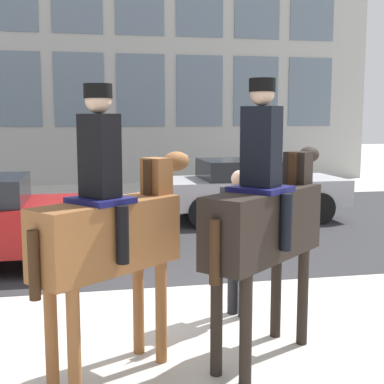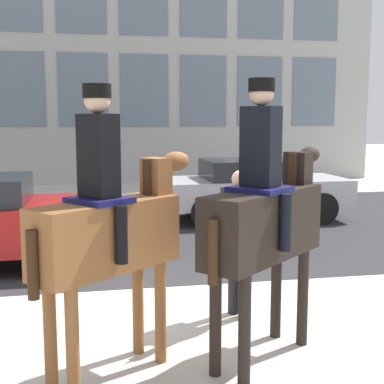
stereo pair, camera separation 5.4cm
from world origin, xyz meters
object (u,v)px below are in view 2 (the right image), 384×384
at_px(mounted_horse_lead, 110,227).
at_px(mounted_horse_companion, 265,217).
at_px(pedestrian_bystander, 239,231).
at_px(street_car_far_lane, 253,187).

relative_size(mounted_horse_lead, mounted_horse_companion, 0.97).
height_order(mounted_horse_companion, pedestrian_bystander, mounted_horse_companion).
bearing_deg(mounted_horse_companion, mounted_horse_lead, 141.72).
bearing_deg(street_car_far_lane, mounted_horse_companion, -106.47).
relative_size(mounted_horse_lead, pedestrian_bystander, 1.50).
distance_m(pedestrian_bystander, street_car_far_lane, 6.19).
distance_m(mounted_horse_companion, pedestrian_bystander, 1.19).
relative_size(mounted_horse_companion, pedestrian_bystander, 1.55).
distance_m(mounted_horse_companion, street_car_far_lane, 7.32).
height_order(mounted_horse_lead, mounted_horse_companion, mounted_horse_companion).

